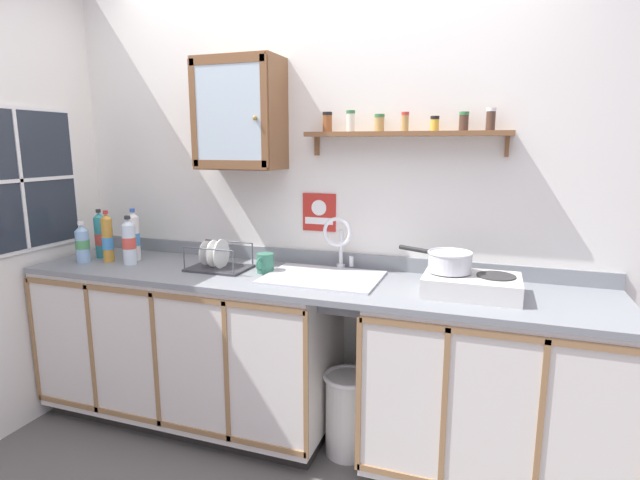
# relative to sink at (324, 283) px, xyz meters

# --- Properties ---
(back_wall) EXTENTS (3.70, 0.07, 2.61)m
(back_wall) POSITION_rel_sink_xyz_m (-0.12, 0.30, 0.42)
(back_wall) COLOR silver
(back_wall) RESTS_ON ground
(lower_cabinet_run) EXTENTS (1.71, 0.63, 0.89)m
(lower_cabinet_run) POSITION_rel_sink_xyz_m (-0.81, -0.04, -0.44)
(lower_cabinet_run) COLOR black
(lower_cabinet_run) RESTS_ON ground
(lower_cabinet_run_right) EXTENTS (1.15, 0.63, 0.89)m
(lower_cabinet_run_right) POSITION_rel_sink_xyz_m (0.85, -0.04, -0.44)
(lower_cabinet_run_right) COLOR black
(lower_cabinet_run_right) RESTS_ON ground
(countertop) EXTENTS (3.06, 0.65, 0.03)m
(countertop) POSITION_rel_sink_xyz_m (-0.12, -0.04, 0.01)
(countertop) COLOR gray
(countertop) RESTS_ON lower_cabinet_run
(backsplash) EXTENTS (3.06, 0.02, 0.08)m
(backsplash) POSITION_rel_sink_xyz_m (-0.12, 0.26, 0.07)
(backsplash) COLOR gray
(backsplash) RESTS_ON countertop
(sink) EXTENTS (0.58, 0.47, 0.42)m
(sink) POSITION_rel_sink_xyz_m (0.00, 0.00, 0.00)
(sink) COLOR silver
(sink) RESTS_ON countertop
(hot_plate_stove) EXTENTS (0.43, 0.30, 0.10)m
(hot_plate_stove) POSITION_rel_sink_xyz_m (0.73, -0.06, 0.07)
(hot_plate_stove) COLOR silver
(hot_plate_stove) RESTS_ON countertop
(saucepan) EXTENTS (0.36, 0.24, 0.09)m
(saucepan) POSITION_rel_sink_xyz_m (0.62, -0.03, 0.17)
(saucepan) COLOR silver
(saucepan) RESTS_ON hot_plate_stove
(bottle_water_clear_0) EXTENTS (0.08, 0.08, 0.28)m
(bottle_water_clear_0) POSITION_rel_sink_xyz_m (-1.15, -0.09, 0.16)
(bottle_water_clear_0) COLOR silver
(bottle_water_clear_0) RESTS_ON countertop
(bottle_juice_amber_1) EXTENTS (0.06, 0.06, 0.30)m
(bottle_juice_amber_1) POSITION_rel_sink_xyz_m (-1.31, -0.08, 0.16)
(bottle_juice_amber_1) COLOR gold
(bottle_juice_amber_1) RESTS_ON countertop
(bottle_soda_green_2) EXTENTS (0.07, 0.07, 0.25)m
(bottle_soda_green_2) POSITION_rel_sink_xyz_m (-1.26, 0.08, 0.14)
(bottle_soda_green_2) COLOR #4CB266
(bottle_soda_green_2) RESTS_ON countertop
(bottle_detergent_teal_3) EXTENTS (0.07, 0.07, 0.29)m
(bottle_detergent_teal_3) POSITION_rel_sink_xyz_m (-1.44, 0.00, 0.16)
(bottle_detergent_teal_3) COLOR teal
(bottle_detergent_teal_3) RESTS_ON countertop
(bottle_opaque_white_4) EXTENTS (0.07, 0.07, 0.31)m
(bottle_opaque_white_4) POSITION_rel_sink_xyz_m (-1.19, 0.01, 0.17)
(bottle_opaque_white_4) COLOR white
(bottle_opaque_white_4) RESTS_ON countertop
(bottle_water_blue_5) EXTENTS (0.08, 0.08, 0.24)m
(bottle_water_blue_5) POSITION_rel_sink_xyz_m (-1.44, -0.14, 0.14)
(bottle_water_blue_5) COLOR #8CB7E0
(bottle_water_blue_5) RESTS_ON countertop
(dish_rack) EXTENTS (0.32, 0.24, 0.17)m
(dish_rack) POSITION_rel_sink_xyz_m (-0.61, -0.02, 0.07)
(dish_rack) COLOR #333338
(dish_rack) RESTS_ON countertop
(mug) EXTENTS (0.09, 0.13, 0.10)m
(mug) POSITION_rel_sink_xyz_m (-0.33, -0.01, 0.08)
(mug) COLOR #337259
(mug) RESTS_ON countertop
(wall_cabinet) EXTENTS (0.46, 0.29, 0.60)m
(wall_cabinet) POSITION_rel_sink_xyz_m (-0.54, 0.14, 0.87)
(wall_cabinet) COLOR brown
(spice_shelf) EXTENTS (1.04, 0.14, 0.23)m
(spice_shelf) POSITION_rel_sink_xyz_m (0.35, 0.20, 0.77)
(spice_shelf) COLOR brown
(warning_sign) EXTENTS (0.19, 0.01, 0.21)m
(warning_sign) POSITION_rel_sink_xyz_m (-0.12, 0.27, 0.33)
(warning_sign) COLOR #B2261E
(window) EXTENTS (0.03, 0.77, 0.81)m
(window) POSITION_rel_sink_xyz_m (-1.67, -0.31, 0.51)
(window) COLOR #262D38
(trash_bin) EXTENTS (0.26, 0.26, 0.44)m
(trash_bin) POSITION_rel_sink_xyz_m (0.16, -0.07, -0.66)
(trash_bin) COLOR silver
(trash_bin) RESTS_ON ground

